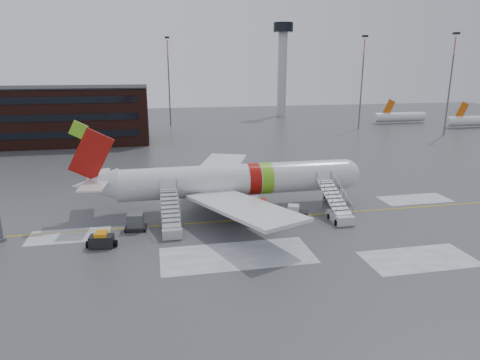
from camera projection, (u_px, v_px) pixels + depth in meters
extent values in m
plane|color=#494C4F|center=(271.00, 215.00, 49.95)|extent=(260.00, 260.00, 0.00)
cylinder|color=silver|center=(237.00, 180.00, 51.71)|extent=(28.00, 3.80, 3.80)
sphere|color=silver|center=(344.00, 174.00, 54.41)|extent=(3.80, 3.80, 3.80)
cube|color=black|center=(352.00, 170.00, 54.48)|extent=(1.09, 1.60, 0.97)
cone|color=silver|center=(95.00, 185.00, 48.48)|extent=(5.20, 3.72, 3.72)
cube|color=#9D100C|center=(91.00, 155.00, 47.53)|extent=(5.27, 0.30, 6.09)
cube|color=#77C51F|center=(78.00, 130.00, 46.58)|extent=(2.16, 0.26, 2.16)
cube|color=silver|center=(99.00, 174.00, 50.81)|extent=(3.07, 4.85, 0.18)
cube|color=silver|center=(94.00, 186.00, 45.89)|extent=(3.07, 4.85, 0.18)
cube|color=silver|center=(218.00, 169.00, 59.71)|extent=(10.72, 15.97, 1.13)
cube|color=silver|center=(243.00, 207.00, 43.64)|extent=(10.72, 15.97, 1.13)
cylinder|color=silver|center=(233.00, 184.00, 57.24)|extent=(3.40, 2.10, 2.10)
cylinder|color=silver|center=(250.00, 208.00, 47.40)|extent=(3.40, 2.10, 2.10)
cylinder|color=#595B60|center=(329.00, 194.00, 54.71)|extent=(0.20, 0.20, 1.80)
cylinder|color=black|center=(328.00, 198.00, 54.83)|extent=(0.90, 0.56, 0.90)
cylinder|color=black|center=(229.00, 198.00, 54.68)|extent=(0.90, 0.56, 0.90)
cylinder|color=black|center=(237.00, 210.00, 50.15)|extent=(0.90, 0.56, 0.90)
cube|color=silver|center=(340.00, 217.00, 47.58)|extent=(2.00, 3.20, 1.00)
cube|color=silver|center=(334.00, 197.00, 49.13)|extent=(1.90, 5.87, 2.52)
cube|color=silver|center=(323.00, 180.00, 51.94)|extent=(1.90, 1.40, 0.15)
cylinder|color=#595B60|center=(324.00, 194.00, 52.01)|extent=(0.16, 0.16, 3.40)
cylinder|color=black|center=(337.00, 223.00, 46.51)|extent=(0.25, 0.70, 0.70)
cylinder|color=black|center=(344.00, 215.00, 48.75)|extent=(0.25, 0.70, 0.70)
cube|color=#A4A6AB|center=(172.00, 230.00, 43.98)|extent=(2.00, 3.20, 1.00)
cube|color=#A4A6AB|center=(170.00, 208.00, 45.53)|extent=(1.90, 5.87, 2.52)
cube|color=#A4A6AB|center=(168.00, 189.00, 48.34)|extent=(1.90, 1.40, 0.15)
cylinder|color=#595B60|center=(169.00, 204.00, 48.41)|extent=(0.16, 0.16, 3.40)
cylinder|color=black|center=(163.00, 236.00, 42.92)|extent=(0.25, 0.70, 0.70)
cylinder|color=black|center=(180.00, 227.00, 45.16)|extent=(0.25, 0.70, 0.70)
cube|color=black|center=(297.00, 214.00, 49.07)|extent=(2.81, 2.16, 0.62)
cube|color=silver|center=(293.00, 209.00, 48.98)|extent=(1.62, 1.62, 0.80)
cube|color=black|center=(294.00, 206.00, 48.90)|extent=(1.42, 1.47, 0.13)
cylinder|color=black|center=(289.00, 216.00, 48.66)|extent=(0.48, 0.68, 0.62)
cylinder|color=black|center=(305.00, 217.00, 48.35)|extent=(0.48, 0.68, 0.62)
cylinder|color=black|center=(290.00, 212.00, 49.84)|extent=(0.48, 0.68, 0.62)
cylinder|color=black|center=(305.00, 213.00, 49.53)|extent=(0.48, 0.68, 0.62)
cube|color=black|center=(136.00, 228.00, 45.33)|extent=(2.37, 1.83, 0.35)
cube|color=#505357|center=(136.00, 221.00, 45.12)|extent=(1.76, 1.67, 1.51)
cylinder|color=black|center=(126.00, 232.00, 44.49)|extent=(0.21, 0.32, 0.30)
cylinder|color=black|center=(146.00, 226.00, 46.22)|extent=(0.21, 0.32, 0.30)
cube|color=black|center=(102.00, 241.00, 40.99)|extent=(2.35, 1.55, 1.11)
cube|color=orange|center=(101.00, 235.00, 40.82)|extent=(1.23, 1.33, 0.45)
cylinder|color=black|center=(92.00, 245.00, 40.90)|extent=(1.17, 0.77, 0.67)
cylinder|color=black|center=(111.00, 243.00, 41.24)|extent=(1.17, 0.77, 0.67)
cylinder|color=#595B60|center=(1.00, 239.00, 42.55)|extent=(0.90, 0.90, 0.30)
cube|color=#3F1E16|center=(0.00, 117.00, 91.70)|extent=(62.00, 16.00, 12.00)
cylinder|color=#B2B5BA|center=(282.00, 73.00, 141.89)|extent=(3.00, 3.00, 28.00)
cylinder|color=black|center=(283.00, 27.00, 138.09)|extent=(6.40, 6.40, 3.00)
cylinder|color=#595B60|center=(361.00, 93.00, 114.16)|extent=(0.36, 0.36, 19.20)
cylinder|color=#CC7272|center=(364.00, 48.00, 111.14)|extent=(0.32, 0.32, 4.32)
cube|color=black|center=(365.00, 36.00, 110.38)|extent=(1.20, 1.20, 0.50)
cylinder|color=#595B60|center=(169.00, 91.00, 119.64)|extent=(0.36, 0.36, 19.20)
cylinder|color=#CC7272|center=(167.00, 49.00, 116.62)|extent=(0.32, 0.32, 4.32)
cube|color=black|center=(167.00, 37.00, 115.86)|extent=(1.20, 1.20, 0.50)
cylinder|color=#595B60|center=(449.00, 96.00, 104.01)|extent=(0.36, 0.36, 19.20)
cylinder|color=#CC7272|center=(455.00, 46.00, 100.98)|extent=(0.32, 0.32, 4.32)
cube|color=black|center=(456.00, 33.00, 100.23)|extent=(1.20, 1.20, 0.50)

